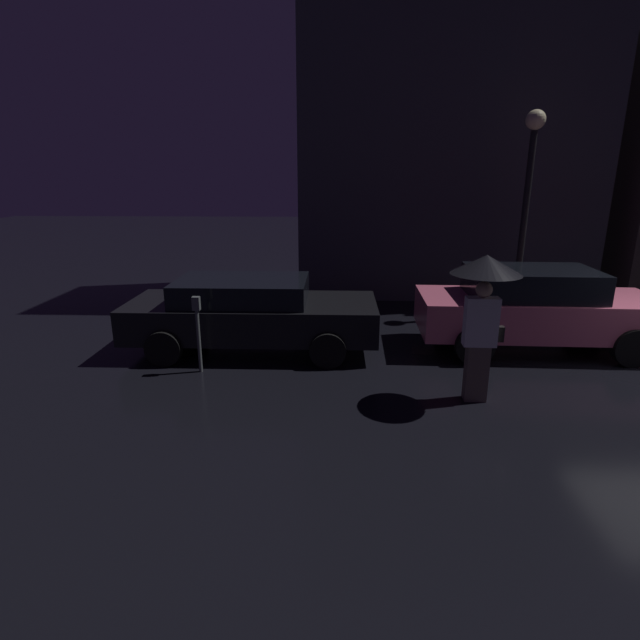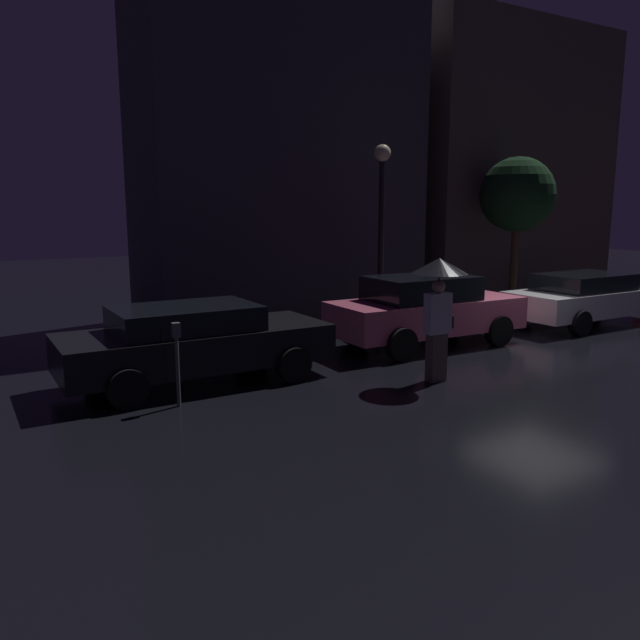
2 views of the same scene
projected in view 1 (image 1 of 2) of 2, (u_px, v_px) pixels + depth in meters
name	position (u px, v px, depth m)	size (l,w,h in m)	color
building_facade_left	(447.00, 104.00, 12.91)	(7.59, 3.00, 9.80)	#3D3D47
parked_car_black	(251.00, 312.00, 9.22)	(4.54, 1.99, 1.34)	black
parked_car_pink	(535.00, 308.00, 9.21)	(4.34, 1.89, 1.53)	#DB6684
pedestrian_with_umbrella	(484.00, 293.00, 6.87)	(0.96, 0.96, 2.13)	#66564C
parking_meter	(198.00, 326.00, 8.12)	(0.12, 0.10, 1.29)	#4C5154
street_lamp_near	(529.00, 179.00, 10.70)	(0.41, 0.41, 4.45)	black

